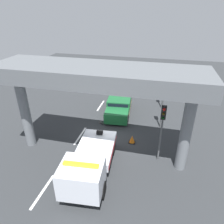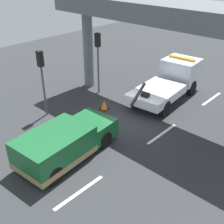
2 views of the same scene
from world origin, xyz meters
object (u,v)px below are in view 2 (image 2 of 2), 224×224
(towed_van_green, at_px, (64,143))
(traffic_light_far, at_px, (42,69))
(tow_truck_white, at_px, (171,80))
(traffic_light_mid, at_px, (98,50))
(traffic_cone_orange, at_px, (104,105))

(towed_van_green, bearing_deg, traffic_light_far, 65.33)
(tow_truck_white, xyz_separation_m, traffic_light_mid, (-2.88, 4.08, 1.86))
(traffic_cone_orange, bearing_deg, towed_van_green, -156.70)
(towed_van_green, bearing_deg, tow_truck_white, 0.47)
(tow_truck_white, bearing_deg, traffic_cone_orange, 156.10)
(traffic_light_far, distance_m, traffic_cone_orange, 4.44)
(tow_truck_white, distance_m, traffic_cone_orange, 5.00)
(towed_van_green, xyz_separation_m, traffic_light_far, (1.91, 4.16, 2.15))
(traffic_light_far, bearing_deg, traffic_light_mid, 0.00)
(traffic_cone_orange, bearing_deg, tow_truck_white, -23.90)
(towed_van_green, bearing_deg, traffic_cone_orange, 23.30)
(traffic_cone_orange, bearing_deg, traffic_light_far, 144.05)
(traffic_light_mid, height_order, traffic_cone_orange, traffic_light_mid)
(traffic_light_far, bearing_deg, traffic_cone_orange, -35.95)
(traffic_light_mid, bearing_deg, towed_van_green, -147.02)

